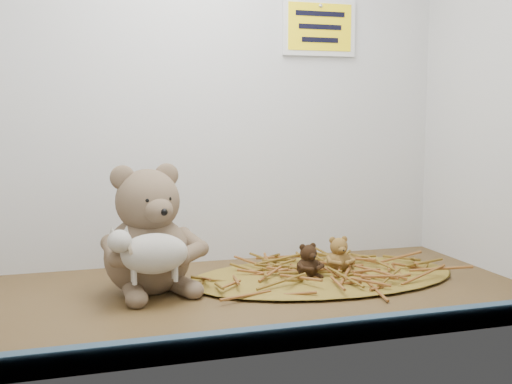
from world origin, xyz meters
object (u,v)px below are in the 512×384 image
object	(u,v)px
main_teddy	(147,229)
mini_teddy_tan	(338,253)
mini_teddy_brown	(308,259)
toy_lamb	(154,254)

from	to	relation	value
main_teddy	mini_teddy_tan	world-z (taller)	main_teddy
main_teddy	mini_teddy_brown	size ratio (longest dim) A/B	3.50
mini_teddy_brown	main_teddy	bearing A→B (deg)	165.57
mini_teddy_tan	mini_teddy_brown	size ratio (longest dim) A/B	1.08
main_teddy	mini_teddy_tan	distance (cm)	41.40
mini_teddy_brown	toy_lamb	bearing A→B (deg)	-178.92
main_teddy	mini_teddy_brown	xyz separation A→B (cm)	(32.77, -1.87, -7.81)
main_teddy	toy_lamb	size ratio (longest dim) A/B	1.56
main_teddy	mini_teddy_tan	size ratio (longest dim) A/B	3.24
toy_lamb	mini_teddy_tan	bearing A→B (deg)	13.09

